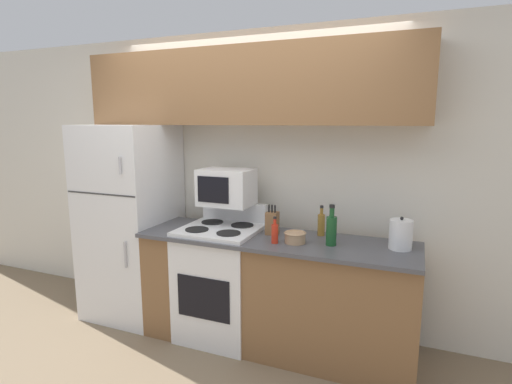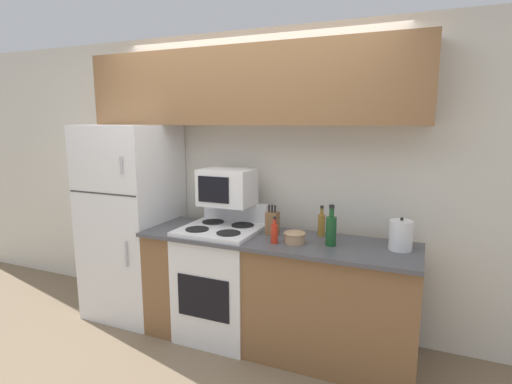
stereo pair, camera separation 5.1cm
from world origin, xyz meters
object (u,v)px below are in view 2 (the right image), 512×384
(bowl, at_px, (295,237))
(bottle_hot_sauce, at_px, (274,233))
(bottle_wine_green, at_px, (331,230))
(refrigerator, at_px, (133,221))
(microwave, at_px, (227,187))
(bottle_vinegar, at_px, (321,224))
(kettle, at_px, (401,235))
(knife_block, at_px, (272,223))
(stove, at_px, (221,280))

(bowl, height_order, bottle_hot_sauce, bottle_hot_sauce)
(bottle_wine_green, bearing_deg, bottle_hot_sauce, -164.60)
(refrigerator, height_order, microwave, refrigerator)
(refrigerator, height_order, bottle_vinegar, refrigerator)
(microwave, distance_m, kettle, 1.40)
(bottle_hot_sauce, bearing_deg, kettle, 13.35)
(knife_block, relative_size, bottle_wine_green, 0.80)
(refrigerator, xyz_separation_m, microwave, (0.96, 0.06, 0.37))
(bottle_vinegar, height_order, kettle, bottle_vinegar)
(stove, xyz_separation_m, bowl, (0.65, -0.07, 0.46))
(microwave, relative_size, bowl, 2.61)
(stove, bearing_deg, bottle_hot_sauce, -14.55)
(bowl, xyz_separation_m, bottle_hot_sauce, (-0.14, -0.06, 0.04))
(bowl, bearing_deg, microwave, 163.27)
(bottle_hot_sauce, bearing_deg, bottle_vinegar, 50.55)
(knife_block, relative_size, kettle, 1.03)
(bowl, distance_m, kettle, 0.74)
(stove, xyz_separation_m, kettle, (1.38, 0.07, 0.52))
(microwave, height_order, kettle, microwave)
(refrigerator, xyz_separation_m, bottle_vinegar, (1.75, 0.12, 0.12))
(stove, relative_size, kettle, 4.70)
(refrigerator, height_order, knife_block, refrigerator)
(knife_block, bearing_deg, kettle, -0.49)
(knife_block, xyz_separation_m, bottle_wine_green, (0.49, -0.10, 0.02))
(bowl, bearing_deg, kettle, 10.95)
(microwave, xyz_separation_m, bottle_vinegar, (0.79, 0.07, -0.25))
(microwave, height_order, knife_block, microwave)
(refrigerator, distance_m, stove, 1.04)
(bowl, bearing_deg, bottle_hot_sauce, -154.82)
(microwave, xyz_separation_m, bottle_wine_green, (0.91, -0.15, -0.23))
(microwave, height_order, bowl, microwave)
(bowl, height_order, bottle_wine_green, bottle_wine_green)
(refrigerator, relative_size, bottle_vinegar, 7.32)
(bottle_vinegar, relative_size, kettle, 1.03)
(refrigerator, distance_m, microwave, 1.03)
(microwave, bearing_deg, knife_block, -6.52)
(bottle_vinegar, bearing_deg, kettle, -11.76)
(bottle_hot_sauce, xyz_separation_m, bottle_vinegar, (0.27, 0.33, 0.02))
(microwave, relative_size, bottle_wine_green, 1.43)
(kettle, bearing_deg, refrigerator, 179.97)
(bottle_hot_sauce, relative_size, bottle_vinegar, 0.83)
(microwave, relative_size, bottle_vinegar, 1.79)
(bottle_hot_sauce, bearing_deg, bottle_wine_green, 15.40)
(stove, xyz_separation_m, bottle_vinegar, (0.79, 0.19, 0.51))
(microwave, distance_m, bowl, 0.75)
(kettle, bearing_deg, bottle_hot_sauce, -166.65)
(bowl, distance_m, bottle_vinegar, 0.30)
(bottle_wine_green, bearing_deg, microwave, 170.52)
(stove, bearing_deg, microwave, 89.94)
(stove, bearing_deg, bottle_wine_green, -1.64)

